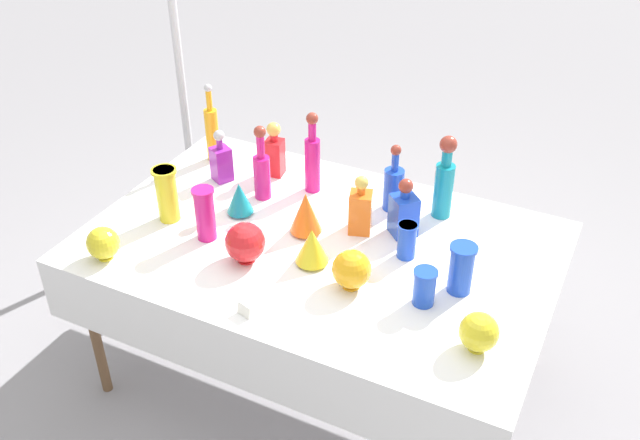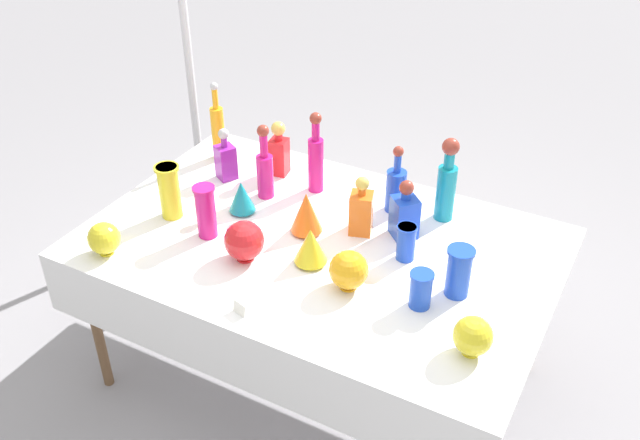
{
  "view_description": "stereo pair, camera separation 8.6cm",
  "coord_description": "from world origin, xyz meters",
  "px_view_note": "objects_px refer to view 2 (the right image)",
  "views": [
    {
      "loc": [
        1.02,
        -2.07,
        2.42
      ],
      "look_at": [
        0.0,
        0.0,
        0.86
      ],
      "focal_mm": 40.0,
      "sensor_mm": 36.0,
      "label": 1
    },
    {
      "loc": [
        1.1,
        -2.03,
        2.42
      ],
      "look_at": [
        0.0,
        0.0,
        0.86
      ],
      "focal_mm": 40.0,
      "sensor_mm": 36.0,
      "label": 2
    }
  ],
  "objects_px": {
    "tall_bottle_1": "(447,183)",
    "round_bowl_1": "(244,241)",
    "slender_vase_2": "(406,241)",
    "tall_bottle_0": "(265,169)",
    "round_bowl_3": "(473,336)",
    "fluted_vase_2": "(242,197)",
    "slender_vase_0": "(459,271)",
    "square_decanter_2": "(279,151)",
    "round_bowl_2": "(104,238)",
    "round_bowl_0": "(349,270)",
    "tall_bottle_3": "(218,129)",
    "fluted_vase_1": "(311,246)",
    "tall_bottle_4": "(396,187)",
    "slender_vase_1": "(169,190)",
    "slender_vase_3": "(206,210)",
    "canopy_pole": "(189,65)",
    "square_decanter_0": "(361,210)",
    "slender_vase_4": "(421,288)",
    "fluted_vase_0": "(306,212)",
    "cardboard_box_behind_left": "(345,215)",
    "tall_bottle_2": "(316,158)",
    "square_decanter_3": "(405,213)",
    "square_decanter_1": "(226,159)"
  },
  "relations": [
    {
      "from": "tall_bottle_0",
      "to": "tall_bottle_2",
      "type": "distance_m",
      "value": 0.23
    },
    {
      "from": "tall_bottle_3",
      "to": "round_bowl_0",
      "type": "distance_m",
      "value": 1.14
    },
    {
      "from": "square_decanter_2",
      "to": "round_bowl_1",
      "type": "xyz_separation_m",
      "value": [
        0.22,
        -0.62,
        -0.03
      ]
    },
    {
      "from": "tall_bottle_1",
      "to": "round_bowl_1",
      "type": "bearing_deg",
      "value": -131.99
    },
    {
      "from": "tall_bottle_2",
      "to": "square_decanter_2",
      "type": "distance_m",
      "value": 0.23
    },
    {
      "from": "round_bowl_1",
      "to": "fluted_vase_2",
      "type": "bearing_deg",
      "value": 125.43
    },
    {
      "from": "tall_bottle_0",
      "to": "fluted_vase_0",
      "type": "distance_m",
      "value": 0.33
    },
    {
      "from": "slender_vase_4",
      "to": "fluted_vase_2",
      "type": "height_order",
      "value": "fluted_vase_2"
    },
    {
      "from": "square_decanter_2",
      "to": "slender_vase_0",
      "type": "relative_size",
      "value": 1.33
    },
    {
      "from": "tall_bottle_2",
      "to": "square_decanter_3",
      "type": "bearing_deg",
      "value": -16.12
    },
    {
      "from": "fluted_vase_0",
      "to": "round_bowl_1",
      "type": "distance_m",
      "value": 0.29
    },
    {
      "from": "tall_bottle_1",
      "to": "slender_vase_2",
      "type": "distance_m",
      "value": 0.35
    },
    {
      "from": "tall_bottle_1",
      "to": "fluted_vase_2",
      "type": "distance_m",
      "value": 0.85
    },
    {
      "from": "tall_bottle_0",
      "to": "slender_vase_4",
      "type": "relative_size",
      "value": 2.42
    },
    {
      "from": "square_decanter_2",
      "to": "round_bowl_1",
      "type": "relative_size",
      "value": 1.6
    },
    {
      "from": "slender_vase_3",
      "to": "fluted_vase_2",
      "type": "height_order",
      "value": "slender_vase_3"
    },
    {
      "from": "square_decanter_1",
      "to": "slender_vase_4",
      "type": "bearing_deg",
      "value": -20.38
    },
    {
      "from": "tall_bottle_3",
      "to": "square_decanter_2",
      "type": "height_order",
      "value": "tall_bottle_3"
    },
    {
      "from": "square_decanter_2",
      "to": "fluted_vase_1",
      "type": "relative_size",
      "value": 1.69
    },
    {
      "from": "square_decanter_2",
      "to": "canopy_pole",
      "type": "distance_m",
      "value": 0.91
    },
    {
      "from": "tall_bottle_4",
      "to": "slender_vase_1",
      "type": "bearing_deg",
      "value": -148.73
    },
    {
      "from": "square_decanter_2",
      "to": "round_bowl_2",
      "type": "relative_size",
      "value": 1.93
    },
    {
      "from": "tall_bottle_4",
      "to": "fluted_vase_1",
      "type": "bearing_deg",
      "value": -104.98
    },
    {
      "from": "square_decanter_3",
      "to": "round_bowl_1",
      "type": "relative_size",
      "value": 1.55
    },
    {
      "from": "cardboard_box_behind_left",
      "to": "fluted_vase_0",
      "type": "bearing_deg",
      "value": -72.92
    },
    {
      "from": "slender_vase_0",
      "to": "slender_vase_2",
      "type": "bearing_deg",
      "value": 156.15
    },
    {
      "from": "tall_bottle_0",
      "to": "round_bowl_3",
      "type": "bearing_deg",
      "value": -24.56
    },
    {
      "from": "tall_bottle_1",
      "to": "slender_vase_2",
      "type": "height_order",
      "value": "tall_bottle_1"
    },
    {
      "from": "tall_bottle_1",
      "to": "tall_bottle_3",
      "type": "height_order",
      "value": "tall_bottle_3"
    },
    {
      "from": "tall_bottle_3",
      "to": "slender_vase_4",
      "type": "xyz_separation_m",
      "value": [
        1.24,
        -0.55,
        -0.07
      ]
    },
    {
      "from": "slender_vase_0",
      "to": "round_bowl_2",
      "type": "height_order",
      "value": "slender_vase_0"
    },
    {
      "from": "tall_bottle_1",
      "to": "round_bowl_0",
      "type": "height_order",
      "value": "tall_bottle_1"
    },
    {
      "from": "tall_bottle_2",
      "to": "slender_vase_0",
      "type": "height_order",
      "value": "tall_bottle_2"
    },
    {
      "from": "square_decanter_0",
      "to": "slender_vase_4",
      "type": "bearing_deg",
      "value": -39.39
    },
    {
      "from": "slender_vase_4",
      "to": "cardboard_box_behind_left",
      "type": "bearing_deg",
      "value": 126.65
    },
    {
      "from": "square_decanter_2",
      "to": "slender_vase_1",
      "type": "xyz_separation_m",
      "value": [
        -0.21,
        -0.52,
        0.01
      ]
    },
    {
      "from": "tall_bottle_0",
      "to": "cardboard_box_behind_left",
      "type": "distance_m",
      "value": 1.07
    },
    {
      "from": "tall_bottle_2",
      "to": "square_decanter_3",
      "type": "height_order",
      "value": "tall_bottle_2"
    },
    {
      "from": "tall_bottle_3",
      "to": "slender_vase_3",
      "type": "distance_m",
      "value": 0.65
    },
    {
      "from": "square_decanter_3",
      "to": "slender_vase_2",
      "type": "height_order",
      "value": "square_decanter_3"
    },
    {
      "from": "tall_bottle_2",
      "to": "fluted_vase_2",
      "type": "height_order",
      "value": "tall_bottle_2"
    },
    {
      "from": "square_decanter_2",
      "to": "round_bowl_0",
      "type": "bearing_deg",
      "value": -42.26
    },
    {
      "from": "round_bowl_2",
      "to": "cardboard_box_behind_left",
      "type": "height_order",
      "value": "round_bowl_2"
    },
    {
      "from": "fluted_vase_1",
      "to": "round_bowl_3",
      "type": "distance_m",
      "value": 0.71
    },
    {
      "from": "fluted_vase_2",
      "to": "round_bowl_2",
      "type": "bearing_deg",
      "value": -121.26
    },
    {
      "from": "slender_vase_1",
      "to": "tall_bottle_0",
      "type": "bearing_deg",
      "value": 50.95
    },
    {
      "from": "round_bowl_0",
      "to": "canopy_pole",
      "type": "height_order",
      "value": "canopy_pole"
    },
    {
      "from": "slender_vase_0",
      "to": "cardboard_box_behind_left",
      "type": "relative_size",
      "value": 0.4
    },
    {
      "from": "tall_bottle_3",
      "to": "square_decanter_1",
      "type": "bearing_deg",
      "value": -45.9
    },
    {
      "from": "fluted_vase_1",
      "to": "round_bowl_1",
      "type": "xyz_separation_m",
      "value": [
        -0.23,
        -0.1,
        0.0
      ]
    }
  ]
}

